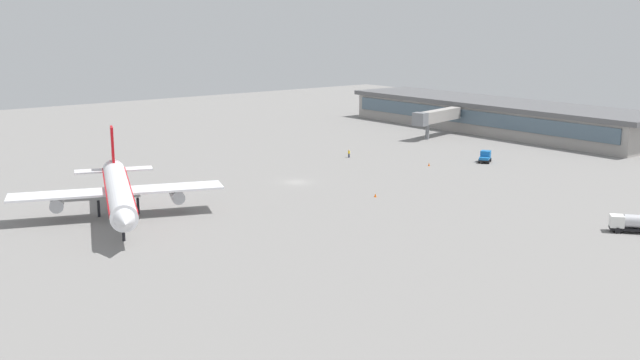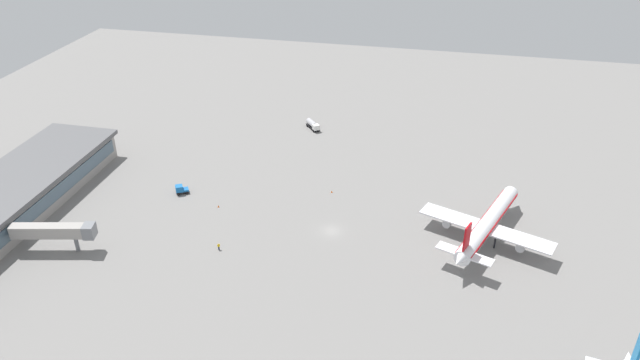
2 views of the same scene
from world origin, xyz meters
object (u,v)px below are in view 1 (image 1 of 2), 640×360
object	(u,v)px
fuel_truck	(634,223)
ground_crew_worker	(349,154)
baggage_tug	(485,157)
safety_cone_mid_apron	(429,164)
airplane_at_gate	(118,191)
safety_cone_near_gate	(375,195)

from	to	relation	value
fuel_truck	ground_crew_worker	distance (m)	67.28
fuel_truck	ground_crew_worker	size ratio (longest dim) A/B	3.64
baggage_tug	ground_crew_worker	size ratio (longest dim) A/B	2.24
ground_crew_worker	safety_cone_mid_apron	distance (m)	17.98
fuel_truck	airplane_at_gate	bearing A→B (deg)	6.89
fuel_truck	safety_cone_near_gate	world-z (taller)	fuel_truck
airplane_at_gate	ground_crew_worker	xyz separation A→B (m)	(17.11, -58.08, -3.38)
airplane_at_gate	safety_cone_near_gate	world-z (taller)	airplane_at_gate
baggage_tug	ground_crew_worker	distance (m)	27.86
ground_crew_worker	safety_cone_near_gate	size ratio (longest dim) A/B	2.78
baggage_tug	fuel_truck	xyz separation A→B (m)	(-46.05, 24.14, 0.23)
safety_cone_mid_apron	ground_crew_worker	bearing A→B (deg)	21.34
airplane_at_gate	safety_cone_mid_apron	size ratio (longest dim) A/B	61.17
airplane_at_gate	ground_crew_worker	distance (m)	60.64
safety_cone_near_gate	baggage_tug	bearing A→B (deg)	-76.82
baggage_tug	fuel_truck	size ratio (longest dim) A/B	0.61
safety_cone_near_gate	safety_cone_mid_apron	world-z (taller)	same
ground_crew_worker	airplane_at_gate	bearing A→B (deg)	67.29
baggage_tug	fuel_truck	distance (m)	52.00
baggage_tug	safety_cone_near_gate	size ratio (longest dim) A/B	6.22
ground_crew_worker	safety_cone_mid_apron	xyz separation A→B (m)	(-16.73, -6.54, -0.55)
baggage_tug	safety_cone_mid_apron	world-z (taller)	baggage_tug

